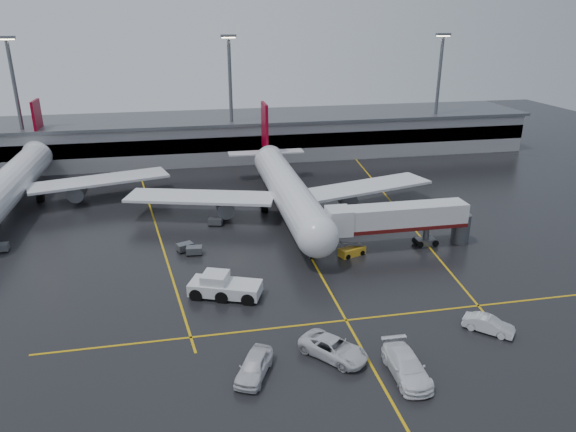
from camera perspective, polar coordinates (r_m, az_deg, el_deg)
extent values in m
plane|color=black|center=(73.63, 1.22, -2.26)|extent=(220.00, 220.00, 0.00)
cube|color=gold|center=(73.62, 1.22, -2.25)|extent=(0.25, 90.00, 0.02)
cube|color=gold|center=(54.73, 6.29, -11.12)|extent=(60.00, 0.25, 0.02)
cube|color=gold|center=(81.55, -14.20, -0.56)|extent=(9.99, 69.35, 0.02)
cube|color=gold|center=(87.75, 11.35, 1.20)|extent=(7.57, 69.64, 0.02)
cube|color=gray|center=(117.71, -3.86, 8.58)|extent=(120.00, 18.00, 8.00)
cube|color=black|center=(109.09, -3.24, 7.88)|extent=(120.00, 0.40, 3.00)
cube|color=#595B60|center=(116.88, -3.91, 10.64)|extent=(122.00, 19.00, 0.60)
cylinder|color=#595B60|center=(113.42, -27.07, 10.30)|extent=(0.70, 0.70, 25.00)
cube|color=#595B60|center=(112.30, -28.16, 16.64)|extent=(3.00, 1.20, 0.50)
cube|color=#FFE5B2|center=(112.31, -28.14, 16.49)|extent=(2.60, 0.90, 0.20)
cylinder|color=#595B60|center=(109.77, -6.18, 12.13)|extent=(0.70, 0.70, 25.00)
cube|color=#595B60|center=(108.61, -6.46, 18.76)|extent=(3.00, 1.20, 0.50)
cube|color=#FFE5B2|center=(108.62, -6.45, 18.61)|extent=(2.60, 0.90, 0.20)
cylinder|color=#595B60|center=(122.30, 15.82, 12.37)|extent=(0.70, 0.70, 25.00)
cube|color=#595B60|center=(121.26, 16.43, 18.30)|extent=(3.00, 1.20, 0.50)
cube|color=#FFE5B2|center=(121.27, 16.42, 18.16)|extent=(2.60, 0.90, 0.20)
cylinder|color=silver|center=(79.49, 0.00, 2.75)|extent=(5.20, 36.00, 5.20)
sphere|color=silver|center=(63.04, 3.21, -2.24)|extent=(5.20, 5.20, 5.20)
cone|color=silver|center=(99.21, -2.39, 6.76)|extent=(4.94, 8.00, 4.94)
cube|color=maroon|center=(99.10, -2.53, 9.65)|extent=(0.50, 5.50, 8.50)
cube|color=silver|center=(99.16, -2.39, 6.88)|extent=(14.00, 3.00, 0.25)
cube|color=silver|center=(80.26, -9.43, 2.04)|extent=(22.80, 11.83, 0.40)
cube|color=silver|center=(84.93, 8.38, 3.15)|extent=(22.80, 11.83, 0.40)
cylinder|color=#595B60|center=(79.93, -6.83, 1.03)|extent=(2.60, 4.50, 2.60)
cylinder|color=#595B60|center=(83.38, 6.28, 1.90)|extent=(2.60, 4.50, 2.60)
cylinder|color=#595B60|center=(66.99, 2.52, -3.77)|extent=(0.56, 0.56, 2.00)
cylinder|color=#595B60|center=(82.79, -2.58, 1.14)|extent=(0.56, 0.56, 2.00)
cylinder|color=#595B60|center=(83.93, 1.74, 1.42)|extent=(0.56, 0.56, 2.00)
cylinder|color=black|center=(67.22, 2.51, -4.20)|extent=(0.40, 1.10, 1.10)
cylinder|color=black|center=(82.95, -2.57, 0.84)|extent=(1.00, 1.40, 1.40)
cylinder|color=black|center=(84.08, 1.74, 1.14)|extent=(1.00, 1.40, 1.40)
cylinder|color=silver|center=(93.60, -27.76, 3.10)|extent=(5.20, 36.00, 5.20)
cone|color=silver|center=(113.09, -25.10, 6.57)|extent=(4.94, 8.00, 4.94)
cube|color=maroon|center=(113.10, -25.37, 9.09)|extent=(0.50, 5.50, 8.50)
cube|color=silver|center=(113.05, -25.11, 6.67)|extent=(14.00, 3.00, 0.25)
cube|color=silver|center=(92.80, -19.67, 3.66)|extent=(22.80, 11.83, 0.40)
cylinder|color=#595B60|center=(92.85, -21.78, 2.48)|extent=(2.60, 4.50, 2.60)
cylinder|color=#595B60|center=(96.39, -25.18, 1.99)|extent=(0.56, 0.56, 2.00)
cylinder|color=black|center=(96.52, -25.14, 1.74)|extent=(1.00, 1.40, 1.40)
cube|color=silver|center=(70.20, 11.93, -0.04)|extent=(18.00, 3.20, 3.00)
cube|color=#510E0E|center=(70.67, 11.85, -1.02)|extent=(18.00, 3.30, 0.50)
cube|color=silver|center=(67.50, 5.50, -0.52)|extent=(3.00, 3.40, 3.30)
cylinder|color=#595B60|center=(72.86, 14.66, -1.95)|extent=(0.80, 0.80, 3.00)
cube|color=#595B60|center=(73.26, 14.59, -2.71)|extent=(2.60, 1.60, 0.90)
cylinder|color=#595B60|center=(74.93, 18.15, -1.27)|extent=(2.40, 2.40, 4.00)
cylinder|color=black|center=(72.81, 13.81, -2.78)|extent=(0.90, 1.80, 0.90)
cylinder|color=black|center=(73.73, 15.36, -2.63)|extent=(0.90, 1.80, 0.90)
cube|color=silver|center=(58.60, -6.77, -7.72)|extent=(8.36, 5.72, 1.33)
cube|color=silver|center=(58.39, -7.87, -6.65)|extent=(3.45, 3.45, 1.11)
cube|color=black|center=(58.39, -7.87, -6.65)|extent=(3.10, 3.10, 1.00)
cylinder|color=black|center=(59.62, -9.44, -7.76)|extent=(2.55, 3.62, 1.44)
cylinder|color=black|center=(58.79, -6.76, -8.05)|extent=(2.55, 3.62, 1.44)
cylinder|color=black|center=(58.09, -4.00, -8.33)|extent=(2.55, 3.62, 1.44)
cube|color=gold|center=(68.41, 6.92, -3.80)|extent=(3.75, 2.54, 1.06)
cube|color=#595B60|center=(68.00, 6.95, -3.03)|extent=(3.43, 1.95, 1.21)
cylinder|color=black|center=(67.86, 6.14, -4.20)|extent=(1.19, 1.77, 0.67)
cylinder|color=black|center=(69.18, 7.67, -3.77)|extent=(1.19, 1.77, 0.67)
imported|color=silver|center=(49.03, 4.95, -14.04)|extent=(6.41, 6.83, 1.79)
imported|color=white|center=(47.72, 12.68, -15.52)|extent=(2.83, 6.75, 1.94)
imported|color=silver|center=(55.80, 20.83, -10.90)|extent=(4.63, 4.48, 1.57)
imported|color=silver|center=(46.80, -3.68, -15.84)|extent=(4.39, 5.93, 1.88)
cube|color=#595B60|center=(69.05, -10.09, -3.64)|extent=(2.11, 1.48, 0.90)
cylinder|color=black|center=(68.85, -10.76, -4.18)|extent=(0.40, 0.20, 0.40)
cylinder|color=black|center=(68.73, -9.42, -4.14)|extent=(0.40, 0.20, 0.40)
cylinder|color=black|center=(69.76, -10.70, -3.84)|extent=(0.40, 0.20, 0.40)
cylinder|color=black|center=(69.63, -9.38, -3.80)|extent=(0.40, 0.20, 0.40)
cube|color=#595B60|center=(70.25, -11.05, -3.26)|extent=(2.34, 1.96, 0.90)
cylinder|color=black|center=(69.75, -11.47, -3.90)|extent=(0.40, 0.20, 0.40)
cylinder|color=black|center=(70.29, -10.27, -3.61)|extent=(0.40, 0.20, 0.40)
cylinder|color=black|center=(70.60, -11.78, -3.61)|extent=(0.40, 0.20, 0.40)
cylinder|color=black|center=(71.14, -10.60, -3.33)|extent=(0.40, 0.20, 0.40)
cube|color=#595B60|center=(78.13, -7.85, -0.55)|extent=(2.26, 1.77, 0.90)
cylinder|color=black|center=(78.01, -8.48, -0.99)|extent=(0.40, 0.20, 0.40)
cylinder|color=black|center=(77.70, -7.33, -1.02)|extent=(0.40, 0.20, 0.40)
cylinder|color=black|center=(78.92, -8.34, -0.72)|extent=(0.40, 0.20, 0.40)
cylinder|color=black|center=(78.61, -7.20, -0.75)|extent=(0.40, 0.20, 0.40)
cube|color=#595B60|center=(78.36, -28.64, -2.97)|extent=(2.07, 1.42, 0.90)
cylinder|color=black|center=(77.88, -28.10, -3.38)|extent=(0.40, 0.20, 0.40)
cylinder|color=black|center=(78.78, -27.95, -3.10)|extent=(0.40, 0.20, 0.40)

